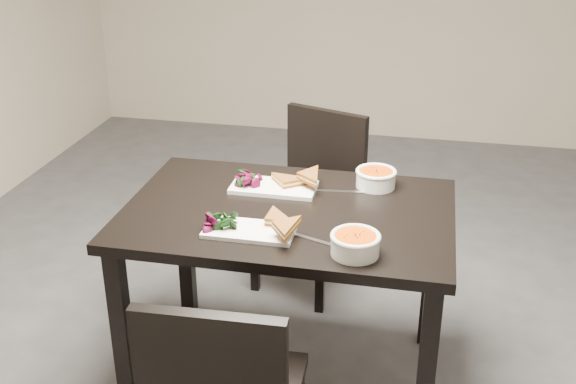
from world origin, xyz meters
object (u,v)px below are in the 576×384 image
(plate_near, at_px, (249,231))
(plate_far, at_px, (274,187))
(chair_far, at_px, (315,189))
(table, at_px, (288,233))
(soup_bowl_near, at_px, (355,243))
(soup_bowl_far, at_px, (376,177))

(plate_near, height_order, plate_far, plate_far)
(chair_far, xyz_separation_m, plate_far, (-0.06, -0.61, 0.27))
(table, bearing_deg, soup_bowl_near, -44.83)
(plate_near, bearing_deg, chair_far, 86.53)
(table, xyz_separation_m, plate_near, (-0.09, -0.21, 0.11))
(table, relative_size, plate_near, 3.89)
(table, distance_m, chair_far, 0.79)
(soup_bowl_near, bearing_deg, table, 135.17)
(soup_bowl_near, bearing_deg, plate_near, 168.98)
(chair_far, distance_m, plate_far, 0.67)
(plate_far, xyz_separation_m, soup_bowl_far, (0.39, 0.11, 0.03))
(soup_bowl_far, bearing_deg, plate_near, -129.04)
(plate_near, xyz_separation_m, soup_bowl_far, (0.39, 0.48, 0.03))
(chair_far, bearing_deg, plate_near, -73.90)
(chair_far, xyz_separation_m, plate_near, (-0.06, -0.98, 0.27))
(plate_far, bearing_deg, table, -60.80)
(plate_far, relative_size, soup_bowl_far, 2.06)
(plate_far, bearing_deg, plate_near, -90.10)
(plate_near, distance_m, plate_far, 0.37)
(plate_far, bearing_deg, chair_far, 84.52)
(table, relative_size, plate_far, 3.65)
(plate_near, relative_size, soup_bowl_near, 1.88)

